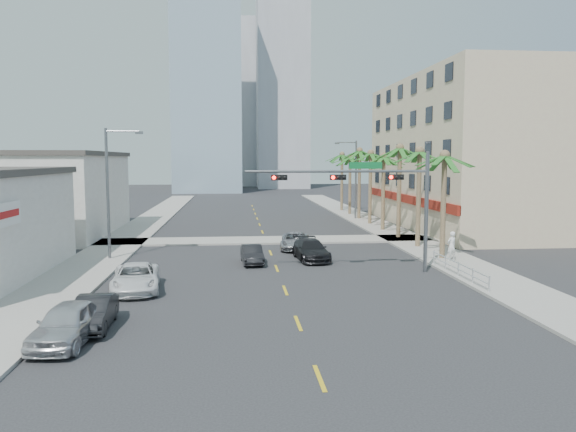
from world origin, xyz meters
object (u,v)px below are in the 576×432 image
object	(u,v)px
car_lane_center	(295,241)
pedestrian	(452,246)
car_parked_near	(67,323)
car_lane_right	(311,250)
car_parked_mid	(94,313)
traffic_signal_mast	(375,190)
car_parked_far	(136,278)
car_lane_left	(252,254)

from	to	relation	value
car_lane_center	pedestrian	world-z (taller)	pedestrian
car_parked_near	car_lane_right	world-z (taller)	car_parked_near
car_parked_mid	traffic_signal_mast	bearing A→B (deg)	32.72
car_parked_near	traffic_signal_mast	bearing A→B (deg)	43.30
car_parked_near	car_parked_far	world-z (taller)	car_parked_near
car_parked_near	pedestrian	size ratio (longest dim) A/B	2.30
car_parked_mid	car_lane_left	world-z (taller)	car_parked_mid
car_parked_mid	car_lane_right	xyz separation A→B (m)	(11.01, 14.70, 0.04)
car_parked_mid	car_lane_right	distance (m)	18.37
car_parked_near	pedestrian	world-z (taller)	pedestrian
car_parked_near	car_parked_far	distance (m)	8.44
car_parked_mid	pedestrian	xyz separation A→B (m)	(20.24, 12.79, 0.48)
car_parked_mid	car_lane_right	size ratio (longest dim) A/B	0.82
car_parked_far	pedestrian	world-z (taller)	pedestrian
traffic_signal_mast	car_parked_near	size ratio (longest dim) A/B	2.45
car_lane_right	car_parked_mid	bearing A→B (deg)	-132.02
car_parked_mid	car_parked_near	bearing A→B (deg)	-107.64
car_parked_mid	pedestrian	world-z (taller)	pedestrian
car_lane_left	car_lane_center	bearing A→B (deg)	54.54
car_parked_near	car_lane_right	xyz separation A→B (m)	(11.53, 16.54, -0.07)
car_parked_far	car_lane_left	distance (m)	9.61
car_lane_left	car_lane_center	distance (m)	6.64
car_parked_near	car_parked_far	size ratio (longest dim) A/B	0.89
car_parked_mid	car_lane_center	world-z (taller)	car_parked_mid
car_parked_mid	pedestrian	size ratio (longest dim) A/B	2.03
traffic_signal_mast	car_lane_left	size ratio (longest dim) A/B	2.99
car_parked_far	car_parked_mid	bearing A→B (deg)	-101.99
car_parked_near	car_lane_right	size ratio (longest dim) A/B	0.94
car_parked_far	pedestrian	bearing A→B (deg)	10.82
car_lane_center	car_parked_mid	bearing A→B (deg)	-111.13
car_parked_far	car_lane_right	size ratio (longest dim) A/B	1.06
car_lane_right	pedestrian	distance (m)	9.44
traffic_signal_mast	car_lane_left	distance (m)	9.38
car_parked_far	car_lane_center	distance (m)	16.19
traffic_signal_mast	car_lane_right	bearing A→B (deg)	123.54
car_lane_right	pedestrian	world-z (taller)	pedestrian
traffic_signal_mast	pedestrian	size ratio (longest dim) A/B	5.65
car_lane_center	pedestrian	xyz separation A→B (m)	(9.82, -6.61, 0.49)
car_parked_far	car_lane_right	xyz separation A→B (m)	(10.42, 8.17, -0.01)
pedestrian	car_parked_near	bearing A→B (deg)	11.32
car_parked_near	car_parked_mid	size ratio (longest dim) A/B	1.13
car_lane_right	car_lane_center	bearing A→B (deg)	91.96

